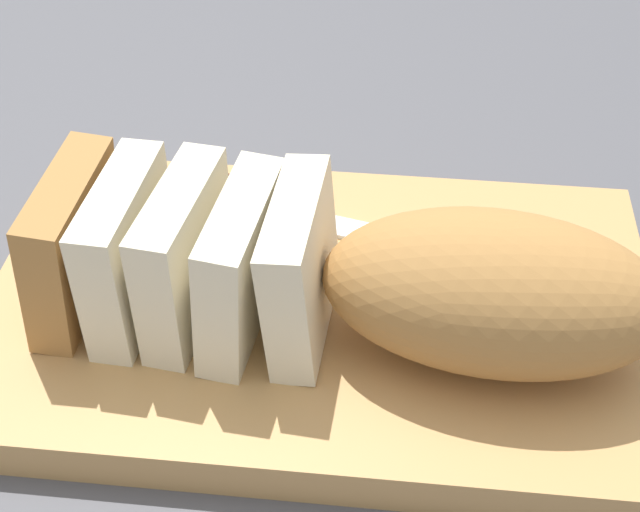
# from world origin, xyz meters

# --- Properties ---
(ground_plane) EXTENTS (3.00, 3.00, 0.00)m
(ground_plane) POSITION_xyz_m (0.00, 0.00, 0.00)
(ground_plane) COLOR #4C4C51
(cutting_board) EXTENTS (0.38, 0.25, 0.02)m
(cutting_board) POSITION_xyz_m (0.00, 0.00, 0.01)
(cutting_board) COLOR tan
(cutting_board) RESTS_ON ground_plane
(bread_loaf) EXTENTS (0.33, 0.11, 0.08)m
(bread_loaf) POSITION_xyz_m (-0.03, 0.03, 0.07)
(bread_loaf) COLOR #A8753D
(bread_loaf) RESTS_ON cutting_board
(bread_knife) EXTENTS (0.27, 0.08, 0.02)m
(bread_knife) POSITION_xyz_m (0.01, -0.06, 0.03)
(bread_knife) COLOR silver
(bread_knife) RESTS_ON cutting_board
(crumb_near_knife) EXTENTS (0.00, 0.00, 0.00)m
(crumb_near_knife) POSITION_xyz_m (0.07, -0.01, 0.03)
(crumb_near_knife) COLOR tan
(crumb_near_knife) RESTS_ON cutting_board
(crumb_near_loaf) EXTENTS (0.01, 0.01, 0.01)m
(crumb_near_loaf) POSITION_xyz_m (-0.05, -0.01, 0.03)
(crumb_near_loaf) COLOR tan
(crumb_near_loaf) RESTS_ON cutting_board
(crumb_stray_left) EXTENTS (0.01, 0.01, 0.01)m
(crumb_stray_left) POSITION_xyz_m (-0.04, -0.03, 0.03)
(crumb_stray_left) COLOR tan
(crumb_stray_left) RESTS_ON cutting_board
(crumb_stray_right) EXTENTS (0.00, 0.00, 0.00)m
(crumb_stray_right) POSITION_xyz_m (-0.01, -0.03, 0.03)
(crumb_stray_right) COLOR tan
(crumb_stray_right) RESTS_ON cutting_board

